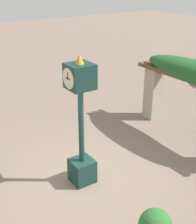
# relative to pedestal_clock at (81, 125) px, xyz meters

# --- Properties ---
(ground_plane) EXTENTS (60.00, 60.00, 0.00)m
(ground_plane) POSITION_rel_pedestal_clock_xyz_m (-0.01, 0.15, -1.65)
(ground_plane) COLOR #7F6B5B
(pedestal_clock) EXTENTS (0.59, 0.64, 3.42)m
(pedestal_clock) POSITION_rel_pedestal_clock_xyz_m (0.00, 0.00, 0.00)
(pedestal_clock) COLOR #14332D
(pedestal_clock) RESTS_ON ground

